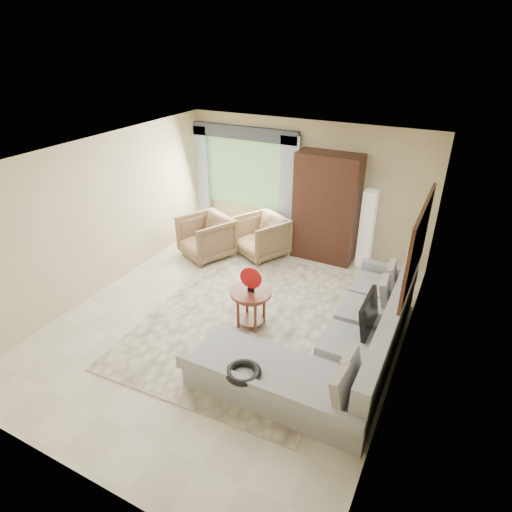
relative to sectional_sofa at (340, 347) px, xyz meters
The scene contains 17 objects.
ground 1.81m from the sectional_sofa, behind, with size 6.00×6.00×0.00m, color silver.
area_rug 1.63m from the sectional_sofa, 166.63° to the left, with size 3.00×4.00×0.02m, color beige.
sectional_sofa is the anchor object (origin of this frame).
tv_screen 0.60m from the sectional_sofa, 49.28° to the left, with size 0.06×0.74×0.48m, color black.
garden_hose 1.51m from the sectional_sofa, 121.78° to the right, with size 0.43×0.43×0.09m, color black.
coffee_table 1.47m from the sectional_sofa, behind, with size 0.63×0.63×0.63m.
red_disc 1.58m from the sectional_sofa, behind, with size 0.34×0.34×0.03m, color #AC1112.
armchair_left 3.82m from the sectional_sofa, 150.83° to the left, with size 0.89×0.92×0.84m, color olive.
armchair_right 3.38m from the sectional_sofa, 134.62° to the left, with size 0.87×0.90×0.81m, color #A08657.
potted_plant 4.42m from the sectional_sofa, 146.19° to the left, with size 0.53×0.46×0.59m, color #999999.
armoire 3.24m from the sectional_sofa, 113.06° to the left, with size 1.20×0.55×2.10m, color black.
floor_lamp 3.03m from the sectional_sofa, 98.33° to the left, with size 0.24×0.24×1.50m, color silver.
window 4.58m from the sectional_sofa, 134.87° to the left, with size 1.80×0.04×1.40m, color #669E59.
curtain_left 5.25m from the sectional_sofa, 143.84° to the left, with size 0.40×0.08×2.30m, color #9EB7CC.
curtain_right 3.80m from the sectional_sofa, 124.27° to the left, with size 0.40×0.08×2.30m, color #9EB7CC.
valance 4.81m from the sectional_sofa, 135.52° to the left, with size 2.40×0.12×0.26m, color #1E232D.
wall_mirror 1.70m from the sectional_sofa, 37.80° to the left, with size 0.05×1.70×1.05m.
Camera 1 is at (2.83, -4.71, 4.05)m, focal length 30.00 mm.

